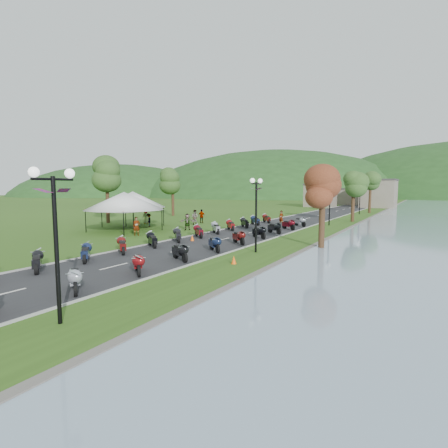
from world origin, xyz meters
The scene contains 13 objects.
road centered at (0.00, 40.00, 0.01)m, with size 7.00×120.00×0.02m, color #2A2A2C.
hills_backdrop centered at (0.00, 200.00, 0.00)m, with size 360.00×120.00×76.00m, color #285621, non-canonical shape.
far_building centered at (-2.00, 85.00, 2.50)m, with size 18.00×16.00×5.00m, color gray.
moto_row_left centered at (-2.54, 16.02, 0.55)m, with size 2.60×43.98×1.10m, color #331411, non-canonical shape.
moto_row_right centered at (2.27, 16.90, 0.55)m, with size 2.60×39.24×1.10m, color #331411, non-canonical shape.
streetlamp_near centered at (4.96, 3.29, 2.50)m, with size 1.40×1.40×5.00m, color black, non-canonical shape.
vendor_tent_main centered at (-11.51, 21.78, 2.00)m, with size 5.28×5.28×4.00m, color silver, non-canonical shape.
vendor_tent_side centered at (-14.05, 25.49, 2.00)m, with size 4.85×4.85×4.00m, color silver, non-canonical shape.
tree_park_left centered at (-19.70, 26.75, 5.06)m, with size 3.65×3.65×10.13m, color #3C6527, non-canonical shape.
tree_lakeside centered at (8.33, 22.27, 3.34)m, with size 2.40×2.40×6.68m, color #3C6527, non-canonical shape.
pedestrian_a centered at (-8.10, 19.97, 0.00)m, with size 0.64×0.47×1.76m, color slate.
pedestrian_b centered at (-8.95, 30.39, 0.00)m, with size 0.88×0.48×1.81m, color slate.
pedestrian_c centered at (-12.02, 25.84, 0.00)m, with size 1.00×0.41×1.54m, color slate.
Camera 1 is at (15.18, -3.44, 4.44)m, focal length 28.00 mm.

